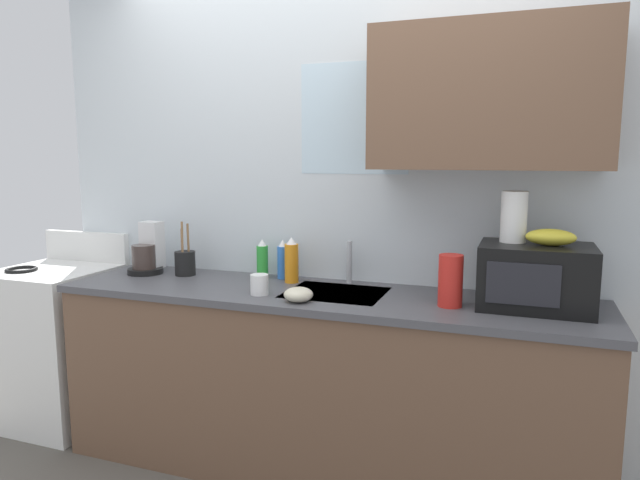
% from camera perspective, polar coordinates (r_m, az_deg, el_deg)
% --- Properties ---
extents(kitchen_wall_assembly, '(3.34, 0.42, 2.50)m').
position_cam_1_polar(kitchen_wall_assembly, '(2.88, 4.71, 4.77)').
color(kitchen_wall_assembly, silver).
rests_on(kitchen_wall_assembly, ground).
extents(counter_unit, '(2.57, 0.63, 0.90)m').
position_cam_1_polar(counter_unit, '(2.83, 0.03, -13.99)').
color(counter_unit, brown).
rests_on(counter_unit, ground).
extents(sink_faucet, '(0.03, 0.03, 0.21)m').
position_cam_1_polar(sink_faucet, '(2.87, 2.97, -2.23)').
color(sink_faucet, '#B2B5BA').
rests_on(sink_faucet, counter_unit).
extents(stove_range, '(0.60, 0.60, 1.08)m').
position_cam_1_polar(stove_range, '(3.69, -24.88, -9.41)').
color(stove_range, white).
rests_on(stove_range, ground).
extents(microwave, '(0.46, 0.35, 0.27)m').
position_cam_1_polar(microwave, '(2.56, 20.85, -3.45)').
color(microwave, black).
rests_on(microwave, counter_unit).
extents(banana_bunch, '(0.20, 0.11, 0.07)m').
position_cam_1_polar(banana_bunch, '(2.54, 22.19, 0.26)').
color(banana_bunch, gold).
rests_on(banana_bunch, microwave).
extents(paper_towel_roll, '(0.11, 0.11, 0.22)m').
position_cam_1_polar(paper_towel_roll, '(2.58, 18.91, 2.23)').
color(paper_towel_roll, white).
rests_on(paper_towel_roll, microwave).
extents(coffee_maker, '(0.19, 0.21, 0.28)m').
position_cam_1_polar(coffee_maker, '(3.27, -16.92, -1.35)').
color(coffee_maker, black).
rests_on(coffee_maker, counter_unit).
extents(dish_soap_bottle_orange, '(0.07, 0.07, 0.23)m').
position_cam_1_polar(dish_soap_bottle_orange, '(2.89, -2.88, -2.15)').
color(dish_soap_bottle_orange, orange).
rests_on(dish_soap_bottle_orange, counter_unit).
extents(dish_soap_bottle_blue, '(0.06, 0.06, 0.21)m').
position_cam_1_polar(dish_soap_bottle_blue, '(2.98, -3.77, -2.08)').
color(dish_soap_bottle_blue, blue).
rests_on(dish_soap_bottle_blue, counter_unit).
extents(dish_soap_bottle_green, '(0.06, 0.06, 0.21)m').
position_cam_1_polar(dish_soap_bottle_green, '(3.00, -5.82, -2.01)').
color(dish_soap_bottle_green, green).
rests_on(dish_soap_bottle_green, counter_unit).
extents(cereal_canister, '(0.10, 0.10, 0.22)m').
position_cam_1_polar(cereal_canister, '(2.48, 12.99, -4.01)').
color(cereal_canister, red).
rests_on(cereal_canister, counter_unit).
extents(mug_white, '(0.08, 0.08, 0.09)m').
position_cam_1_polar(mug_white, '(2.65, -6.11, -4.47)').
color(mug_white, white).
rests_on(mug_white, counter_unit).
extents(utensil_crock, '(0.11, 0.11, 0.29)m').
position_cam_1_polar(utensil_crock, '(3.15, -13.41, -2.19)').
color(utensil_crock, black).
rests_on(utensil_crock, counter_unit).
extents(small_bowl, '(0.13, 0.13, 0.06)m').
position_cam_1_polar(small_bowl, '(2.52, -2.19, -5.49)').
color(small_bowl, beige).
rests_on(small_bowl, counter_unit).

